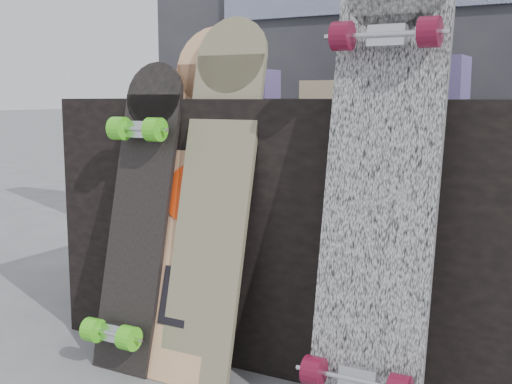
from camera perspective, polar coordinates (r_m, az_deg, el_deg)
The scene contains 9 objects.
vendor_table at distance 2.07m, azimuth 5.52°, elevation -2.89°, with size 1.60×0.60×0.80m, color black.
booth at distance 2.85m, azimuth 12.79°, elevation 14.23°, with size 2.40×0.22×2.20m.
merch_box_purple at distance 2.31m, azimuth -0.49°, elevation 9.55°, with size 0.18×0.12×0.10m, color #403C7B.
merch_box_small at distance 1.93m, azimuth 16.11°, elevation 9.73°, with size 0.14×0.14×0.12m, color #403C7B.
merch_box_flat at distance 2.18m, azimuth 7.07°, elevation 9.02°, with size 0.22×0.10×0.06m, color #D1B78C.
longboard_geisha at distance 1.89m, azimuth -5.68°, elevation 0.26°, with size 0.23×0.31×1.02m.
longboard_celtic at distance 1.83m, azimuth -3.60°, elevation 0.44°, with size 0.23×0.27×1.04m.
longboard_cascadia at distance 1.55m, azimuth 11.04°, elevation 2.14°, with size 0.28×0.30×1.23m.
skateboard_dark at distance 1.95m, azimuth -10.55°, elevation -1.69°, with size 0.20×0.30×0.91m.
Camera 1 is at (0.81, -1.36, 0.81)m, focal length 45.00 mm.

